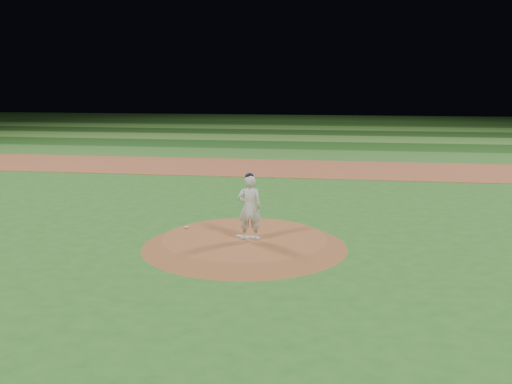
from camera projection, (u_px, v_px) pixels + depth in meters
The scene contains 12 objects.
ground at pixel (245, 246), 15.32m from camera, with size 120.00×120.00×0.00m, color #28601F.
infield_dirt_band at pixel (292, 168), 28.90m from camera, with size 70.00×6.00×0.02m, color brown.
outfield_stripe_0 at pixel (300, 155), 34.24m from camera, with size 70.00×5.00×0.02m, color #2F6424.
outfield_stripe_1 at pixel (306, 145), 39.09m from camera, with size 70.00×5.00×0.02m, color #1A4315.
outfield_stripe_2 at pixel (310, 138), 43.94m from camera, with size 70.00×5.00×0.02m, color #41762B.
outfield_stripe_3 at pixel (314, 133), 48.79m from camera, with size 70.00×5.00×0.02m, color #1A3F14.
outfield_stripe_4 at pixel (316, 128), 53.64m from camera, with size 70.00×5.00×0.02m, color #407C2D.
outfield_stripe_5 at pixel (319, 124), 58.49m from camera, with size 70.00×5.00×0.02m, color #214D18.
pitchers_mound at pixel (245, 242), 15.30m from camera, with size 5.50×5.50×0.25m, color brown.
pitching_rubber at pixel (248, 237), 15.24m from camera, with size 0.67×0.17×0.03m, color silver.
rosin_bag at pixel (186, 227), 16.21m from camera, with size 0.11×0.11×0.06m, color beige.
pitcher_on_mound at pixel (249, 207), 14.87m from camera, with size 0.70×0.52×1.78m.
Camera 1 is at (2.54, -14.54, 4.38)m, focal length 40.00 mm.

